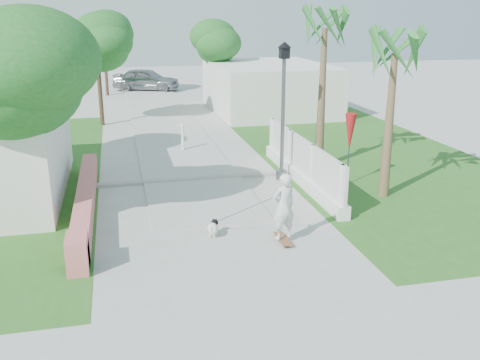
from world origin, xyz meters
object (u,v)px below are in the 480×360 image
object	(u,v)px
patio_umbrella	(350,133)
skateboarder	(253,209)
dog	(213,228)
parked_car	(146,79)
bollard	(183,137)
street_lamp	(283,107)

from	to	relation	value
patio_umbrella	skateboarder	bearing A→B (deg)	-138.86
patio_umbrella	skateboarder	distance (m)	5.45
dog	parked_car	world-z (taller)	parked_car
bollard	skateboarder	bearing A→B (deg)	-86.47
patio_umbrella	parked_car	size ratio (longest dim) A/B	0.50
dog	parked_car	distance (m)	26.25
parked_car	skateboarder	bearing A→B (deg)	-155.82
bollard	dog	size ratio (longest dim) A/B	1.96
skateboarder	dog	world-z (taller)	skateboarder
dog	patio_umbrella	bearing A→B (deg)	55.63
patio_umbrella	parked_car	distance (m)	23.65
dog	bollard	bearing A→B (deg)	110.99
bollard	patio_umbrella	size ratio (longest dim) A/B	0.47
skateboarder	parked_car	world-z (taller)	skateboarder
patio_umbrella	skateboarder	size ratio (longest dim) A/B	1.20
patio_umbrella	dog	bearing A→B (deg)	-147.69
bollard	parked_car	xyz separation A→B (m)	(-0.33, 17.61, 0.20)
bollard	street_lamp	bearing A→B (deg)	-59.04
bollard	patio_umbrella	bearing A→B (deg)	-50.09
patio_umbrella	dog	distance (m)	6.04
parked_car	street_lamp	bearing A→B (deg)	-149.92
patio_umbrella	skateboarder	world-z (taller)	patio_umbrella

